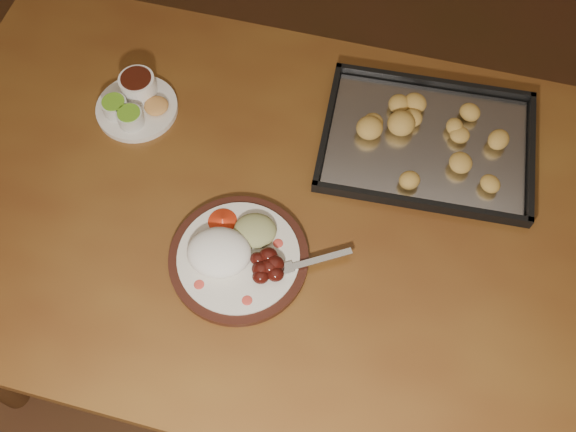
# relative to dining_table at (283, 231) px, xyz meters

# --- Properties ---
(ground) EXTENTS (4.00, 4.00, 0.00)m
(ground) POSITION_rel_dining_table_xyz_m (-0.09, -0.10, -0.65)
(ground) COLOR #592F1E
(ground) RESTS_ON ground
(dining_table) EXTENTS (1.62, 1.11, 0.75)m
(dining_table) POSITION_rel_dining_table_xyz_m (0.00, 0.00, 0.00)
(dining_table) COLOR brown
(dining_table) RESTS_ON ground
(dinner_plate) EXTENTS (0.34, 0.26, 0.06)m
(dinner_plate) POSITION_rel_dining_table_xyz_m (-0.07, -0.11, 0.12)
(dinner_plate) COLOR black
(dinner_plate) RESTS_ON dining_table
(condiment_saucer) EXTENTS (0.17, 0.17, 0.06)m
(condiment_saucer) POSITION_rel_dining_table_xyz_m (-0.33, 0.21, 0.12)
(condiment_saucer) COLOR silver
(condiment_saucer) RESTS_ON dining_table
(baking_tray) EXTENTS (0.45, 0.35, 0.04)m
(baking_tray) POSITION_rel_dining_table_xyz_m (0.28, 0.18, 0.11)
(baking_tray) COLOR black
(baking_tray) RESTS_ON dining_table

